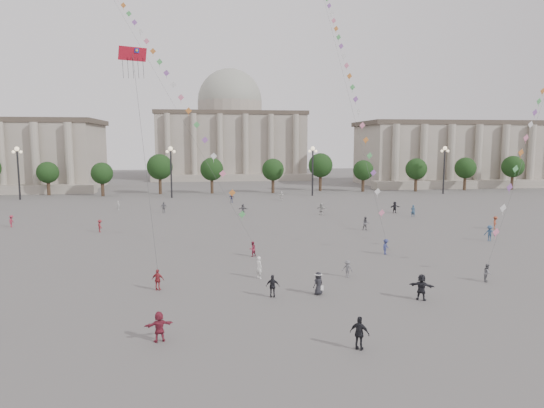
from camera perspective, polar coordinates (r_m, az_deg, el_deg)
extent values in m
plane|color=#504E4C|center=(35.17, 4.85, -11.70)|extent=(360.00, 360.00, 0.00)
cube|color=gray|center=(151.72, 25.50, 5.23)|extent=(80.00, 22.00, 16.00)
cube|color=#493F35|center=(151.77, 25.68, 8.47)|extent=(81.60, 22.44, 1.20)
cube|color=gray|center=(141.31, 28.20, 2.14)|extent=(84.00, 4.00, 2.00)
cube|color=gray|center=(162.66, -4.91, 6.69)|extent=(46.00, 30.00, 20.00)
cube|color=#493F35|center=(162.92, -4.95, 10.42)|extent=(46.92, 30.60, 1.20)
cube|color=gray|center=(146.05, -4.58, 3.10)|extent=(48.30, 4.00, 2.00)
cylinder|color=gray|center=(163.04, -4.96, 11.09)|extent=(21.00, 21.00, 5.00)
sphere|color=gray|center=(163.23, -4.97, 11.96)|extent=(21.00, 21.00, 21.00)
cylinder|color=#35241A|center=(116.26, -24.82, 1.79)|extent=(0.70, 0.70, 3.52)
sphere|color=black|center=(116.01, -24.92, 3.60)|extent=(5.12, 5.12, 5.12)
cylinder|color=#35241A|center=(113.25, -19.02, 1.94)|extent=(0.70, 0.70, 3.52)
sphere|color=black|center=(112.99, -19.10, 3.79)|extent=(5.12, 5.12, 5.12)
cylinder|color=#35241A|center=(111.45, -12.97, 2.07)|extent=(0.70, 0.70, 3.52)
sphere|color=black|center=(111.19, -13.02, 3.96)|extent=(5.12, 5.12, 5.12)
cylinder|color=#35241A|center=(110.92, -6.78, 2.18)|extent=(0.70, 0.70, 3.52)
sphere|color=black|center=(110.67, -6.81, 4.08)|extent=(5.12, 5.12, 5.12)
cylinder|color=#35241A|center=(111.70, -0.61, 2.26)|extent=(0.70, 0.70, 3.52)
sphere|color=black|center=(111.44, -0.61, 4.15)|extent=(5.12, 5.12, 5.12)
cylinder|color=#35241A|center=(113.74, 5.41, 2.32)|extent=(0.70, 0.70, 3.52)
sphere|color=black|center=(113.48, 5.43, 4.17)|extent=(5.12, 5.12, 5.12)
cylinder|color=#35241A|center=(116.98, 11.15, 2.35)|extent=(0.70, 0.70, 3.52)
sphere|color=black|center=(116.73, 11.20, 4.15)|extent=(5.12, 5.12, 5.12)
cylinder|color=#35241A|center=(121.32, 16.54, 2.36)|extent=(0.70, 0.70, 3.52)
sphere|color=black|center=(121.09, 16.60, 4.09)|extent=(5.12, 5.12, 5.12)
cylinder|color=#35241A|center=(126.66, 21.51, 2.35)|extent=(0.70, 0.70, 3.52)
sphere|color=black|center=(126.44, 21.59, 4.01)|extent=(5.12, 5.12, 5.12)
cylinder|color=#35241A|center=(132.87, 26.05, 2.32)|extent=(0.70, 0.70, 3.52)
sphere|color=black|center=(132.66, 26.14, 3.90)|extent=(5.12, 5.12, 5.12)
cylinder|color=#262628|center=(109.45, -27.66, 3.04)|extent=(0.36, 0.36, 10.00)
sphere|color=#FFE5B2|center=(109.27, -27.82, 5.76)|extent=(0.90, 0.90, 0.90)
sphere|color=#FFE5B2|center=(109.52, -28.14, 5.43)|extent=(0.60, 0.60, 0.60)
sphere|color=#FFE5B2|center=(109.04, -27.45, 5.46)|extent=(0.60, 0.60, 0.60)
cylinder|color=#262628|center=(103.00, -11.78, 3.50)|extent=(0.36, 0.36, 10.00)
sphere|color=#FFE5B2|center=(102.81, -11.85, 6.39)|extent=(0.90, 0.90, 0.90)
sphere|color=#FFE5B2|center=(102.87, -12.23, 6.05)|extent=(0.60, 0.60, 0.60)
sphere|color=#FFE5B2|center=(102.76, -11.45, 6.07)|extent=(0.60, 0.60, 0.60)
cylinder|color=#262628|center=(105.06, 4.80, 3.70)|extent=(0.36, 0.36, 10.00)
sphere|color=#FFE5B2|center=(104.88, 4.83, 6.53)|extent=(0.90, 0.90, 0.90)
sphere|color=#FFE5B2|center=(104.74, 4.45, 6.21)|extent=(0.60, 0.60, 0.60)
sphere|color=#FFE5B2|center=(105.03, 5.20, 6.20)|extent=(0.60, 0.60, 0.60)
cylinder|color=#262628|center=(115.19, 19.58, 3.61)|extent=(0.36, 0.36, 10.00)
sphere|color=#FFE5B2|center=(115.02, 19.69, 6.20)|extent=(0.90, 0.90, 0.90)
sphere|color=#FFE5B2|center=(114.71, 19.36, 5.91)|extent=(0.60, 0.60, 0.60)
sphere|color=#FFE5B2|center=(115.34, 19.98, 5.89)|extent=(0.60, 0.60, 0.60)
imported|color=navy|center=(93.16, -4.78, 0.70)|extent=(1.05, 0.50, 1.75)
imported|color=#9B2A3F|center=(74.64, -28.31, -1.80)|extent=(0.69, 1.11, 1.65)
imported|color=black|center=(37.32, 17.18, -9.33)|extent=(1.84, 1.41, 1.94)
imported|color=silver|center=(96.43, 1.09, 0.95)|extent=(1.62, 1.37, 1.76)
imported|color=slate|center=(42.10, 8.85, -7.53)|extent=(1.10, 0.96, 1.48)
imported|color=#B7B8B3|center=(77.27, 5.82, -0.58)|extent=(1.74, 1.57, 1.92)
imported|color=brown|center=(70.67, 24.78, -2.02)|extent=(1.21, 1.29, 1.75)
imported|color=black|center=(81.43, 14.24, -0.39)|extent=(1.79, 0.76, 1.87)
imported|color=#B3B4AF|center=(86.97, -17.62, -0.15)|extent=(0.48, 0.62, 1.53)
imported|color=slate|center=(77.14, -3.43, -0.64)|extent=(1.70, 1.08, 1.75)
imported|color=white|center=(41.25, -1.52, -7.45)|extent=(0.73, 0.82, 1.89)
imported|color=#335073|center=(61.97, 24.23, -3.14)|extent=(1.35, 1.34, 1.87)
imported|color=slate|center=(81.01, -12.64, -0.39)|extent=(1.15, 0.72, 1.83)
imported|color=maroon|center=(65.94, -19.58, -2.44)|extent=(1.05, 1.21, 1.62)
imported|color=#5C5C60|center=(64.72, 10.95, -2.27)|extent=(0.99, 0.85, 1.76)
imported|color=#325170|center=(77.99, 16.26, -0.79)|extent=(0.81, 0.76, 1.86)
imported|color=maroon|center=(39.04, -13.28, -8.67)|extent=(1.05, 0.65, 1.66)
imported|color=black|center=(28.06, 10.27, -14.74)|extent=(1.17, 1.03, 1.90)
imported|color=maroon|center=(29.45, -13.12, -13.86)|extent=(1.74, 0.96, 1.79)
imported|color=black|center=(36.35, 0.08, -9.64)|extent=(1.06, 0.59, 1.70)
imported|color=maroon|center=(49.03, -2.31, -5.30)|extent=(0.95, 0.90, 1.54)
imported|color=navy|center=(51.24, 13.24, -4.91)|extent=(1.16, 1.15, 1.60)
imported|color=slate|center=(44.04, 24.01, -7.41)|extent=(0.90, 0.92, 1.49)
imported|color=black|center=(37.13, 5.48, -9.28)|extent=(1.01, 0.92, 1.74)
cone|color=white|center=(36.92, 5.49, -8.16)|extent=(0.52, 0.52, 0.14)
cylinder|color=white|center=(36.94, 5.49, -8.25)|extent=(0.60, 0.60, 0.02)
cube|color=white|center=(37.14, 5.91, -9.79)|extent=(0.22, 0.10, 0.35)
cube|color=#B61326|center=(41.90, -16.09, 16.61)|extent=(2.23, 1.33, 1.02)
cube|color=#198C34|center=(41.95, -16.61, 16.93)|extent=(0.40, 0.31, 0.34)
cube|color=#2032B0|center=(41.86, -15.62, 16.99)|extent=(0.40, 0.31, 0.34)
sphere|color=yellow|center=(41.92, -16.62, 16.94)|extent=(0.20, 0.20, 0.20)
sphere|color=yellow|center=(41.82, -15.63, 17.00)|extent=(0.20, 0.20, 0.20)
cylinder|color=#3F3F3F|center=(39.46, -14.73, 4.98)|extent=(0.02, 0.02, 17.29)
cylinder|color=#3F3F3F|center=(67.02, -14.13, 15.72)|extent=(0.02, 0.02, 58.81)
cube|color=#4FAC5B|center=(49.78, -3.54, -1.22)|extent=(0.76, 0.25, 0.76)
cube|color=#C8732F|center=(50.91, -4.71, 1.32)|extent=(0.76, 0.25, 0.76)
cube|color=pink|center=(52.16, -5.82, 3.58)|extent=(0.76, 0.25, 0.76)
cube|color=silver|center=(53.52, -6.88, 5.62)|extent=(0.76, 0.25, 0.76)
cube|color=#9256AD|center=(54.95, -7.89, 7.48)|extent=(0.76, 0.25, 0.76)
cube|color=#4FAC5B|center=(56.45, -8.86, 9.19)|extent=(0.76, 0.25, 0.76)
cube|color=#C8732F|center=(58.01, -9.79, 10.77)|extent=(0.76, 0.25, 0.76)
cube|color=pink|center=(59.63, -10.67, 12.23)|extent=(0.76, 0.25, 0.76)
cube|color=silver|center=(61.29, -11.51, 13.57)|extent=(0.76, 0.25, 0.76)
cube|color=#9256AD|center=(62.99, -12.32, 14.82)|extent=(0.76, 0.25, 0.76)
cube|color=#4FAC5B|center=(64.72, -13.09, 15.98)|extent=(0.76, 0.25, 0.76)
cube|color=#C8732F|center=(66.49, -13.83, 17.06)|extent=(0.76, 0.25, 0.76)
cube|color=pink|center=(68.29, -14.54, 18.06)|extent=(0.76, 0.25, 0.76)
cube|color=silver|center=(70.11, -15.22, 19.00)|extent=(0.76, 0.25, 0.76)
cube|color=#9256AD|center=(71.95, -15.87, 19.87)|extent=(0.76, 0.25, 0.76)
cube|color=#4FAC5B|center=(73.82, -16.49, 20.69)|extent=(0.76, 0.25, 0.76)
cube|color=#C8732F|center=(75.70, -17.09, 21.45)|extent=(0.76, 0.25, 0.76)
cylinder|color=#3F3F3F|center=(71.56, 7.80, 16.97)|extent=(0.02, 0.02, 61.35)
cube|color=pink|center=(52.08, 12.78, -1.01)|extent=(0.76, 0.25, 0.76)
cube|color=silver|center=(53.25, 12.31, 1.44)|extent=(0.76, 0.25, 0.76)
cube|color=#9256AD|center=(54.54, 11.85, 3.62)|extent=(0.76, 0.25, 0.76)
cube|color=#4FAC5B|center=(55.90, 11.41, 5.60)|extent=(0.76, 0.25, 0.76)
cube|color=#C8732F|center=(57.34, 10.98, 7.41)|extent=(0.76, 0.25, 0.76)
cube|color=pink|center=(58.82, 10.58, 9.08)|extent=(0.76, 0.25, 0.76)
cube|color=silver|center=(60.36, 10.19, 10.63)|extent=(0.76, 0.25, 0.76)
cube|color=#9256AD|center=(61.93, 9.81, 12.06)|extent=(0.76, 0.25, 0.76)
cube|color=#4FAC5B|center=(63.54, 9.45, 13.40)|extent=(0.76, 0.25, 0.76)
cube|color=#C8732F|center=(65.19, 9.10, 14.65)|extent=(0.76, 0.25, 0.76)
cube|color=pink|center=(66.86, 8.77, 15.81)|extent=(0.76, 0.25, 0.76)
cube|color=silver|center=(68.55, 8.45, 16.90)|extent=(0.76, 0.25, 0.76)
cube|color=#9256AD|center=(70.27, 8.14, 17.92)|extent=(0.76, 0.25, 0.76)
cube|color=#4FAC5B|center=(72.01, 7.84, 18.87)|extent=(0.76, 0.25, 0.76)
cube|color=#C8732F|center=(73.76, 7.55, 19.77)|extent=(0.76, 0.25, 0.76)
cube|color=pink|center=(75.53, 7.27, 20.61)|extent=(0.76, 0.25, 0.76)
cube|color=silver|center=(77.32, 7.01, 21.41)|extent=(0.76, 0.25, 0.76)
cube|color=#9256AD|center=(79.11, 6.75, 22.16)|extent=(0.76, 0.25, 0.76)
cylinder|color=#3F3F3F|center=(69.17, 29.31, 10.62)|extent=(0.02, 0.02, 61.08)
cube|color=pink|center=(45.86, 24.86, -3.03)|extent=(0.76, 0.25, 0.76)
cube|color=silver|center=(48.06, 25.55, -0.43)|extent=(0.76, 0.25, 0.76)
cube|color=#9256AD|center=(50.37, 26.17, 1.79)|extent=(0.76, 0.25, 0.76)
cube|color=#4FAC5B|center=(52.75, 26.73, 3.71)|extent=(0.76, 0.25, 0.76)
cube|color=#C8732F|center=(55.20, 27.24, 5.40)|extent=(0.76, 0.25, 0.76)
cube|color=pink|center=(57.70, 27.71, 6.91)|extent=(0.76, 0.25, 0.76)
cube|color=silver|center=(60.23, 28.14, 8.25)|extent=(0.76, 0.25, 0.76)
cube|color=#9256AD|center=(62.80, 28.54, 9.45)|extent=(0.76, 0.25, 0.76)
cube|color=#4FAC5B|center=(65.39, 28.90, 10.54)|extent=(0.76, 0.25, 0.76)
cube|color=#C8732F|center=(68.00, 29.24, 11.52)|extent=(0.76, 0.25, 0.76)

